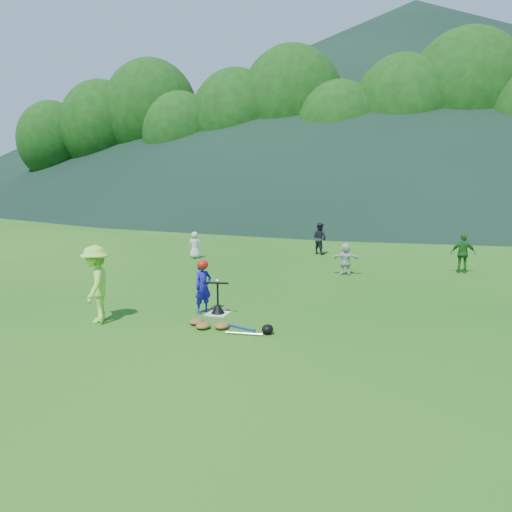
# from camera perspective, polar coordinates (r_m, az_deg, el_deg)

# --- Properties ---
(ground) EXTENTS (120.00, 120.00, 0.00)m
(ground) POSITION_cam_1_polar(r_m,az_deg,el_deg) (10.93, -4.37, -6.63)
(ground) COLOR #185413
(ground) RESTS_ON ground
(home_plate) EXTENTS (0.45, 0.45, 0.02)m
(home_plate) POSITION_cam_1_polar(r_m,az_deg,el_deg) (10.93, -4.37, -6.58)
(home_plate) COLOR silver
(home_plate) RESTS_ON ground
(baseball) EXTENTS (0.08, 0.08, 0.08)m
(baseball) POSITION_cam_1_polar(r_m,az_deg,el_deg) (10.75, -4.42, -2.85)
(baseball) COLOR white
(baseball) RESTS_ON batting_tee
(batter_child) EXTENTS (0.45, 0.50, 1.15)m
(batter_child) POSITION_cam_1_polar(r_m,az_deg,el_deg) (10.92, -6.07, -3.55)
(batter_child) COLOR #191699
(batter_child) RESTS_ON ground
(adult_coach) EXTENTS (0.96, 1.17, 1.58)m
(adult_coach) POSITION_cam_1_polar(r_m,az_deg,el_deg) (10.69, -17.81, -3.04)
(adult_coach) COLOR #9CEC45
(adult_coach) RESTS_ON ground
(fielder_a) EXTENTS (0.56, 0.46, 0.98)m
(fielder_a) POSITION_cam_1_polar(r_m,az_deg,el_deg) (18.25, -7.00, 1.26)
(fielder_a) COLOR silver
(fielder_a) RESTS_ON ground
(fielder_b) EXTENTS (0.74, 0.68, 1.21)m
(fielder_b) POSITION_cam_1_polar(r_m,az_deg,el_deg) (19.22, 7.28, 2.01)
(fielder_b) COLOR black
(fielder_b) RESTS_ON ground
(fielder_c) EXTENTS (0.74, 0.36, 1.22)m
(fielder_c) POSITION_cam_1_polar(r_m,az_deg,el_deg) (16.60, 22.59, 0.27)
(fielder_c) COLOR #1E631D
(fielder_c) RESTS_ON ground
(fielder_d) EXTENTS (0.94, 0.42, 0.98)m
(fielder_d) POSITION_cam_1_polar(r_m,az_deg,el_deg) (15.27, 10.20, -0.34)
(fielder_d) COLOR silver
(fielder_d) RESTS_ON ground
(batting_tee) EXTENTS (0.30, 0.30, 0.68)m
(batting_tee) POSITION_cam_1_polar(r_m,az_deg,el_deg) (10.90, -4.38, -5.98)
(batting_tee) COLOR black
(batting_tee) RESTS_ON home_plate
(batter_gear) EXTENTS (0.73, 0.26, 0.51)m
(batter_gear) POSITION_cam_1_polar(r_m,az_deg,el_deg) (10.82, -6.00, -1.15)
(batter_gear) COLOR #B51B0C
(batter_gear) RESTS_ON ground
(equipment_pile) EXTENTS (1.80, 0.56, 0.19)m
(equipment_pile) POSITION_cam_1_polar(r_m,az_deg,el_deg) (9.88, -3.94, -7.95)
(equipment_pile) COLOR olive
(equipment_pile) RESTS_ON ground
(outfield_fence) EXTENTS (70.07, 0.08, 1.33)m
(outfield_fence) POSITION_cam_1_polar(r_m,az_deg,el_deg) (37.93, 12.92, 5.47)
(outfield_fence) COLOR gray
(outfield_fence) RESTS_ON ground
(tree_line) EXTENTS (70.04, 11.40, 14.82)m
(tree_line) POSITION_cam_1_polar(r_m,az_deg,el_deg) (43.95, 14.46, 15.69)
(tree_line) COLOR #382314
(tree_line) RESTS_ON ground
(distant_hills) EXTENTS (155.00, 140.00, 32.00)m
(distant_hills) POSITION_cam_1_polar(r_m,az_deg,el_deg) (92.99, 12.34, 16.35)
(distant_hills) COLOR black
(distant_hills) RESTS_ON ground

